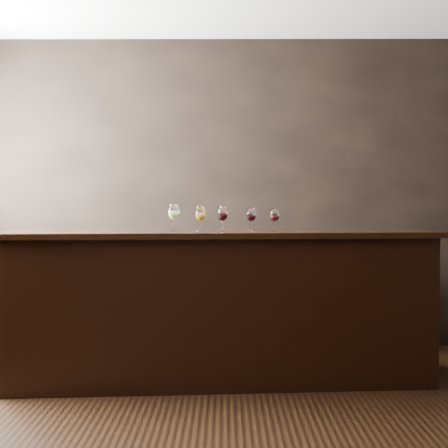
{
  "coord_description": "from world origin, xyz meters",
  "views": [
    {
      "loc": [
        0.03,
        -3.45,
        1.32
      ],
      "look_at": [
        0.01,
        1.11,
        1.16
      ],
      "focal_mm": 50.0,
      "sensor_mm": 36.0,
      "label": 1
    }
  ],
  "objects_px": {
    "glass_amber": "(200,214)",
    "glass_red_a": "(223,214)",
    "glass_red_b": "(251,215)",
    "glass_red_c": "(274,216)",
    "glass_white": "(174,213)",
    "back_bar_shelf": "(197,303)",
    "bar_counter": "(219,309)"
  },
  "relations": [
    {
      "from": "back_bar_shelf",
      "to": "glass_amber",
      "type": "height_order",
      "value": "glass_amber"
    },
    {
      "from": "glass_red_c",
      "to": "glass_red_b",
      "type": "bearing_deg",
      "value": 157.0
    },
    {
      "from": "glass_red_b",
      "to": "glass_white",
      "type": "bearing_deg",
      "value": -179.0
    },
    {
      "from": "glass_red_a",
      "to": "glass_red_b",
      "type": "bearing_deg",
      "value": 13.55
    },
    {
      "from": "glass_white",
      "to": "glass_red_c",
      "type": "distance_m",
      "value": 0.74
    },
    {
      "from": "glass_red_b",
      "to": "glass_red_c",
      "type": "bearing_deg",
      "value": -23.0
    },
    {
      "from": "glass_white",
      "to": "glass_red_a",
      "type": "height_order",
      "value": "glass_white"
    },
    {
      "from": "glass_amber",
      "to": "back_bar_shelf",
      "type": "bearing_deg",
      "value": 94.01
    },
    {
      "from": "glass_amber",
      "to": "glass_red_b",
      "type": "bearing_deg",
      "value": 8.36
    },
    {
      "from": "glass_red_c",
      "to": "glass_red_a",
      "type": "bearing_deg",
      "value": 177.05
    },
    {
      "from": "glass_amber",
      "to": "glass_red_a",
      "type": "bearing_deg",
      "value": 1.46
    },
    {
      "from": "glass_red_b",
      "to": "glass_red_a",
      "type": "bearing_deg",
      "value": -166.45
    },
    {
      "from": "glass_red_c",
      "to": "back_bar_shelf",
      "type": "bearing_deg",
      "value": 122.49
    },
    {
      "from": "bar_counter",
      "to": "glass_white",
      "type": "height_order",
      "value": "glass_white"
    },
    {
      "from": "glass_red_b",
      "to": "glass_red_c",
      "type": "xyz_separation_m",
      "value": [
        0.17,
        -0.07,
        -0.0
      ]
    },
    {
      "from": "back_bar_shelf",
      "to": "glass_red_c",
      "type": "height_order",
      "value": "glass_red_c"
    },
    {
      "from": "back_bar_shelf",
      "to": "glass_amber",
      "type": "relative_size",
      "value": 13.15
    },
    {
      "from": "bar_counter",
      "to": "glass_amber",
      "type": "xyz_separation_m",
      "value": [
        -0.14,
        -0.02,
        0.7
      ]
    },
    {
      "from": "glass_amber",
      "to": "glass_red_c",
      "type": "relative_size",
      "value": 1.08
    },
    {
      "from": "glass_red_b",
      "to": "glass_amber",
      "type": "bearing_deg",
      "value": -171.64
    },
    {
      "from": "glass_amber",
      "to": "glass_red_a",
      "type": "relative_size",
      "value": 1.01
    },
    {
      "from": "bar_counter",
      "to": "glass_amber",
      "type": "height_order",
      "value": "glass_amber"
    },
    {
      "from": "back_bar_shelf",
      "to": "glass_red_c",
      "type": "relative_size",
      "value": 14.24
    },
    {
      "from": "bar_counter",
      "to": "glass_white",
      "type": "bearing_deg",
      "value": 171.46
    },
    {
      "from": "glass_red_a",
      "to": "glass_amber",
      "type": "bearing_deg",
      "value": -178.54
    },
    {
      "from": "bar_counter",
      "to": "glass_red_a",
      "type": "bearing_deg",
      "value": -36.3
    },
    {
      "from": "glass_amber",
      "to": "glass_red_c",
      "type": "bearing_deg",
      "value": -1.62
    },
    {
      "from": "bar_counter",
      "to": "glass_amber",
      "type": "relative_size",
      "value": 16.79
    },
    {
      "from": "bar_counter",
      "to": "back_bar_shelf",
      "type": "relative_size",
      "value": 1.28
    },
    {
      "from": "back_bar_shelf",
      "to": "glass_red_b",
      "type": "height_order",
      "value": "glass_red_b"
    },
    {
      "from": "glass_white",
      "to": "glass_amber",
      "type": "distance_m",
      "value": 0.2
    },
    {
      "from": "glass_amber",
      "to": "glass_red_a",
      "type": "xyz_separation_m",
      "value": [
        0.16,
        0.0,
        -0.0
      ]
    }
  ]
}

